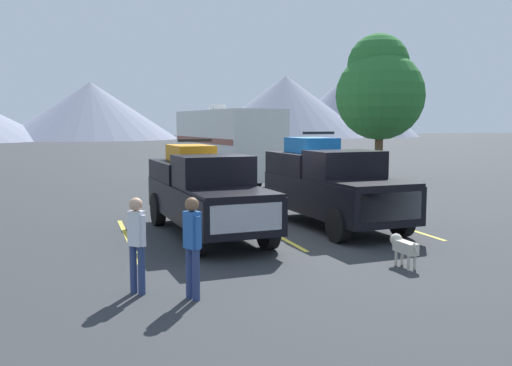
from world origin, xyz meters
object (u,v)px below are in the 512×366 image
Objects in this scene: person_b at (137,239)px; dog at (403,246)px; pickup_truck_b at (331,184)px; camper_trailer_a at (227,143)px; pickup_truck_a at (204,190)px; person_a at (192,241)px.

person_b is 1.90× the size of dog.
pickup_truck_b is at bearing 82.76° from dog.
pickup_truck_a is at bearing -108.24° from camper_trailer_a.
camper_trailer_a is 5.20× the size of person_a.
pickup_truck_a is 5.20m from person_b.
person_b is (-2.26, -4.68, -0.21)m from pickup_truck_a.
camper_trailer_a reaches higher than person_a.
camper_trailer_a is 16.61m from person_a.
dog is at bearing -55.23° from pickup_truck_a.
dog is at bearing 1.91° from person_b.
camper_trailer_a reaches higher than pickup_truck_b.
pickup_truck_a is 5.46m from person_a.
pickup_truck_b is at bearing 38.61° from person_b.
camper_trailer_a is at bearing 88.63° from dog.
pickup_truck_b is at bearing 1.27° from pickup_truck_a.
pickup_truck_b is 10.52m from camper_trailer_a.
pickup_truck_a is at bearing -178.73° from pickup_truck_b.
pickup_truck_b is 6.20× the size of dog.
dog is (5.38, 0.18, -0.54)m from person_b.
pickup_truck_a is 5.53m from dog.
pickup_truck_a is at bearing 64.27° from person_b.
pickup_truck_b is 3.18× the size of person_a.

